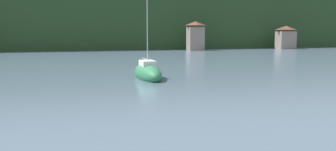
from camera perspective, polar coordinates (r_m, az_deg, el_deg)
The scene contains 4 objects.
wooded_hillside at distance 137.48m, azimuth -22.32°, elevation 7.37°, with size 352.00×61.86×37.89m.
shore_building_central at distance 102.23m, azimuth 4.56°, elevation 6.48°, with size 4.79×3.59×8.46m.
shore_building_eastcentral at distance 117.32m, azimuth 18.89°, elevation 5.93°, with size 5.92×3.79×7.35m.
sailboat_far_2 at distance 39.05m, azimuth -3.39°, elevation 0.42°, with size 2.56×8.24×9.76m.
Camera 1 is at (-6.34, 29.62, 5.09)m, focal length 36.87 mm.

